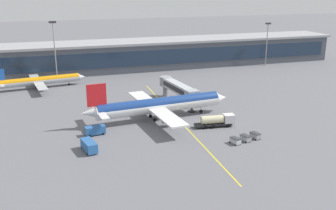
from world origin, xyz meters
name	(u,v)px	position (x,y,z in m)	size (l,w,h in m)	color
ground_plane	(177,122)	(0.00, 0.00, 0.00)	(700.00, 700.00, 0.00)	slate
apron_lead_in_line	(178,119)	(1.20, 2.00, 0.00)	(0.30, 80.00, 0.01)	yellow
terminal_building	(136,55)	(7.09, 74.58, 6.34)	(195.07, 20.44, 12.65)	#424751
main_airliner	(159,105)	(-3.87, 4.09, 4.09)	(43.97, 34.89, 11.90)	white
jet_bridge	(177,88)	(6.25, 17.33, 5.09)	(5.92, 22.89, 6.79)	#B2B7BC
fuel_tanker	(217,120)	(9.11, -6.87, 1.75)	(11.02, 3.77, 3.25)	#232326
lavatory_truck	(89,145)	(-25.57, -12.35, 1.42)	(3.37, 6.13, 2.50)	#285B9E
crew_van	(95,130)	(-22.88, -2.62, 1.31)	(5.23, 2.74, 2.30)	#285B9E
baggage_cart_0	(235,141)	(8.21, -18.97, 0.78)	(2.13, 2.93, 1.48)	#B2B7BC
baggage_cart_1	(245,138)	(11.33, -18.25, 0.78)	(2.13, 2.93, 1.48)	gray
baggage_cart_2	(255,135)	(14.45, -17.52, 0.78)	(2.13, 2.93, 1.48)	gray
commuter_jet_far	(40,81)	(-35.24, 50.95, 2.81)	(33.70, 26.92, 8.31)	#B2B7BC
apron_light_mast_0	(54,46)	(-28.69, 62.62, 13.58)	(2.80, 0.50, 23.20)	gray
apron_light_mast_1	(267,40)	(66.93, 62.62, 11.88)	(2.80, 0.50, 19.93)	gray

